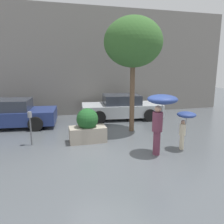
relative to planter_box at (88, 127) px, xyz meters
The scene contains 9 objects.
ground_plane 1.67m from the planter_box, 72.89° to the right, with size 40.00×40.00×0.00m, color #51565B.
building_facade 5.58m from the planter_box, 84.72° to the left, with size 18.00×0.30×6.00m.
planter_box is the anchor object (origin of this frame).
person_adult 2.81m from the planter_box, 41.00° to the right, with size 0.92×0.92×1.90m.
person_child 3.41m from the planter_box, 28.03° to the right, with size 0.61×0.61×1.29m.
parked_car_near 4.03m from the planter_box, 54.84° to the left, with size 4.31×2.31×1.27m.
parked_car_far 4.31m from the planter_box, 136.45° to the left, with size 4.21×2.31×1.27m.
street_tree 3.83m from the planter_box, 24.49° to the left, with size 2.37×2.37×4.70m.
parking_meter 2.00m from the planter_box, behind, with size 0.14×0.14×1.20m.
Camera 1 is at (-1.57, -6.16, 2.70)m, focal length 35.00 mm.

